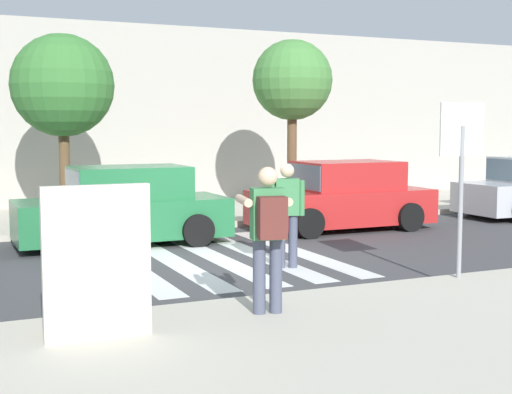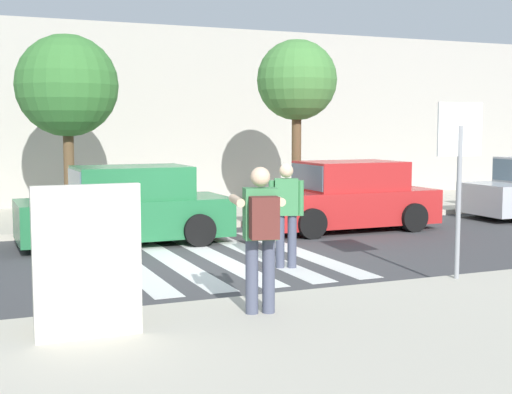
% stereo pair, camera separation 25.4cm
% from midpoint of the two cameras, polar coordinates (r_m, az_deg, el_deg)
% --- Properties ---
extents(ground_plane, '(120.00, 120.00, 0.00)m').
position_cam_midpoint_polar(ground_plane, '(12.57, -3.46, -5.03)').
color(ground_plane, '#424244').
extents(sidewalk_near, '(60.00, 6.00, 0.14)m').
position_cam_midpoint_polar(sidewalk_near, '(7.26, 14.54, -12.64)').
color(sidewalk_near, beige).
rests_on(sidewalk_near, ground).
extents(sidewalk_far, '(60.00, 4.80, 0.14)m').
position_cam_midpoint_polar(sidewalk_far, '(18.23, -10.14, -1.55)').
color(sidewalk_far, beige).
rests_on(sidewalk_far, ground).
extents(building_facade_far, '(56.00, 4.00, 5.22)m').
position_cam_midpoint_polar(building_facade_far, '(22.39, -13.01, 6.23)').
color(building_facade_far, '#ADA89E').
rests_on(building_facade_far, ground).
extents(crosswalk_stripe_0, '(0.44, 5.20, 0.01)m').
position_cam_midpoint_polar(crosswalk_stripe_0, '(12.30, -10.82, -5.33)').
color(crosswalk_stripe_0, silver).
rests_on(crosswalk_stripe_0, ground).
extents(crosswalk_stripe_1, '(0.44, 5.20, 0.01)m').
position_cam_midpoint_polar(crosswalk_stripe_1, '(12.50, -7.23, -5.10)').
color(crosswalk_stripe_1, silver).
rests_on(crosswalk_stripe_1, ground).
extents(crosswalk_stripe_2, '(0.44, 5.20, 0.01)m').
position_cam_midpoint_polar(crosswalk_stripe_2, '(12.75, -3.78, -4.85)').
color(crosswalk_stripe_2, silver).
rests_on(crosswalk_stripe_2, ground).
extents(crosswalk_stripe_3, '(0.44, 5.20, 0.01)m').
position_cam_midpoint_polar(crosswalk_stripe_3, '(13.05, -0.48, -4.60)').
color(crosswalk_stripe_3, silver).
rests_on(crosswalk_stripe_3, ground).
extents(crosswalk_stripe_4, '(0.44, 5.20, 0.01)m').
position_cam_midpoint_polar(crosswalk_stripe_4, '(13.38, 2.67, -4.35)').
color(crosswalk_stripe_4, silver).
rests_on(crosswalk_stripe_4, ground).
extents(stop_sign, '(0.76, 0.08, 2.53)m').
position_cam_midpoint_polar(stop_sign, '(10.59, 15.44, 3.58)').
color(stop_sign, gray).
rests_on(stop_sign, sidewalk_near).
extents(photographer_with_backpack, '(0.69, 0.91, 1.72)m').
position_cam_midpoint_polar(photographer_with_backpack, '(8.27, 0.10, -2.41)').
color(photographer_with_backpack, '#474C60').
rests_on(photographer_with_backpack, sidewalk_near).
extents(pedestrian_crossing, '(0.55, 0.36, 1.72)m').
position_cam_midpoint_polar(pedestrian_crossing, '(11.70, 1.88, -0.99)').
color(pedestrian_crossing, '#474C60').
rests_on(pedestrian_crossing, ground).
extents(parked_car_green, '(4.10, 1.92, 1.55)m').
position_cam_midpoint_polar(parked_car_green, '(14.32, -10.98, -0.87)').
color(parked_car_green, '#236B3D').
rests_on(parked_car_green, ground).
extents(parked_car_red, '(4.10, 1.92, 1.55)m').
position_cam_midpoint_polar(parked_car_red, '(16.19, 6.51, -0.06)').
color(parked_car_red, red).
rests_on(parked_car_red, ground).
extents(street_tree_center, '(2.31, 2.31, 4.26)m').
position_cam_midpoint_polar(street_tree_center, '(16.78, -15.65, 8.53)').
color(street_tree_center, brown).
rests_on(street_tree_center, sidewalk_far).
extents(street_tree_east, '(1.99, 1.99, 4.33)m').
position_cam_midpoint_polar(street_tree_east, '(17.87, 2.51, 9.21)').
color(street_tree_east, brown).
rests_on(street_tree_east, sidewalk_far).
extents(advertising_board, '(1.10, 0.11, 1.60)m').
position_cam_midpoint_polar(advertising_board, '(7.53, -13.54, -5.12)').
color(advertising_board, beige).
rests_on(advertising_board, sidewalk_near).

